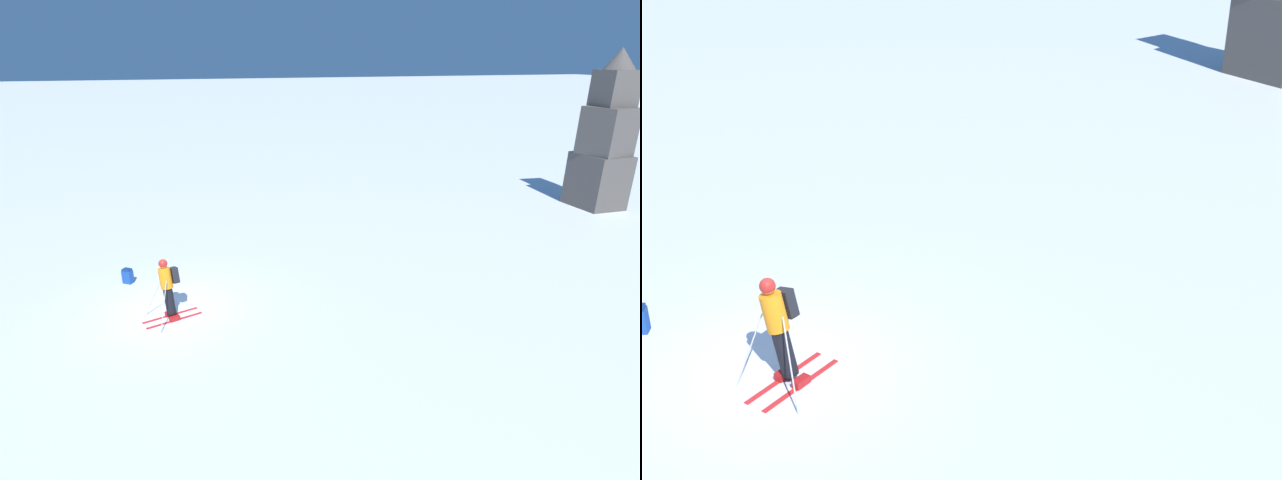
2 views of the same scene
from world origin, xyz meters
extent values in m
plane|color=white|center=(0.00, 0.00, 0.00)|extent=(300.00, 300.00, 0.00)
cube|color=red|center=(0.38, -0.06, 0.01)|extent=(0.60, 1.54, 0.01)
cube|color=red|center=(0.72, 0.06, 0.01)|extent=(0.60, 1.54, 0.01)
cube|color=#B21919|center=(0.38, -0.06, 0.07)|extent=(0.22, 0.31, 0.12)
cube|color=#B21919|center=(0.72, 0.06, 0.07)|extent=(0.22, 0.31, 0.12)
cylinder|color=black|center=(0.45, -0.03, 0.50)|extent=(0.47, 0.38, 0.79)
cylinder|color=orange|center=(0.32, -0.08, 1.15)|extent=(0.54, 0.47, 0.64)
sphere|color=tan|center=(0.25, -0.10, 1.54)|extent=(0.31, 0.28, 0.25)
sphere|color=#AD231E|center=(0.24, -0.10, 1.57)|extent=(0.35, 0.32, 0.29)
cube|color=black|center=(0.23, 0.17, 1.18)|extent=(0.40, 0.29, 0.49)
cylinder|color=#B7B7BC|center=(0.13, -0.46, 0.54)|extent=(0.04, 0.55, 1.09)
cylinder|color=#B7B7BC|center=(0.93, -0.19, 0.58)|extent=(0.80, 0.29, 1.18)
cube|color=#4C4742|center=(-5.18, 20.07, 1.28)|extent=(2.25, 1.91, 2.57)
camera|label=1|loc=(13.71, 0.49, 7.02)|focal=28.00mm
camera|label=2|loc=(11.00, -4.76, 7.97)|focal=50.00mm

